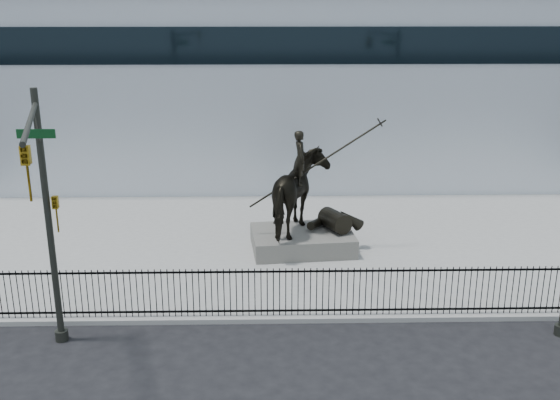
{
  "coord_description": "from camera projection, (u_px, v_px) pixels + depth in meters",
  "views": [
    {
      "loc": [
        -1.27,
        -16.07,
        9.28
      ],
      "look_at": [
        -0.81,
        6.0,
        2.2
      ],
      "focal_mm": 42.0,
      "sensor_mm": 36.0,
      "label": 1
    }
  ],
  "objects": [
    {
      "name": "statue_plinth",
      "position": [
        302.0,
        240.0,
        24.12
      ],
      "size": [
        3.89,
        2.86,
        0.69
      ],
      "primitive_type": "cube",
      "rotation": [
        0.0,
        0.0,
        0.1
      ],
      "color": "#5E5C56",
      "rests_on": "plaza"
    },
    {
      "name": "building",
      "position": [
        289.0,
        82.0,
        35.83
      ],
      "size": [
        44.0,
        14.0,
        9.0
      ],
      "primitive_type": "cube",
      "color": "white",
      "rests_on": "ground"
    },
    {
      "name": "traffic_signal_left",
      "position": [
        46.0,
        213.0,
        16.2
      ],
      "size": [
        1.52,
        4.84,
        7.0
      ],
      "color": "#272A24",
      "rests_on": "ground"
    },
    {
      "name": "plaza",
      "position": [
        301.0,
        245.0,
        24.8
      ],
      "size": [
        30.0,
        12.0,
        0.15
      ],
      "primitive_type": "cube",
      "color": "gray",
      "rests_on": "ground"
    },
    {
      "name": "equestrian_statue",
      "position": [
        305.0,
        194.0,
        23.58
      ],
      "size": [
        4.67,
        3.12,
        3.97
      ],
      "rotation": [
        0.0,
        0.0,
        0.1
      ],
      "color": "black",
      "rests_on": "statue_plinth"
    },
    {
      "name": "ground",
      "position": [
        314.0,
        341.0,
        18.16
      ],
      "size": [
        120.0,
        120.0,
        0.0
      ],
      "primitive_type": "plane",
      "color": "black",
      "rests_on": "ground"
    },
    {
      "name": "picket_fence",
      "position": [
        311.0,
        292.0,
        19.08
      ],
      "size": [
        22.1,
        0.1,
        1.5
      ],
      "color": "black",
      "rests_on": "plaza"
    }
  ]
}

